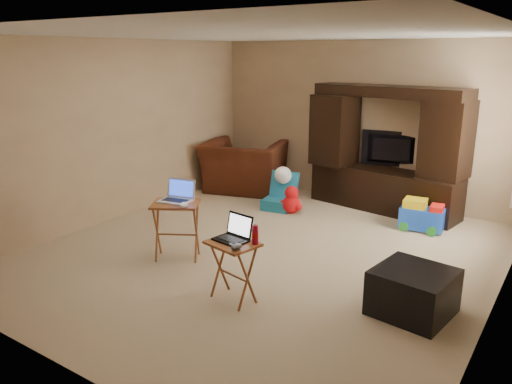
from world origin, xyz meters
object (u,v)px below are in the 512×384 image
Objects in this scene: plush_toy at (291,199)px; mouse_right at (236,247)px; water_bottle at (255,235)px; laptop_left at (175,192)px; entertainment_center at (386,150)px; tray_table_left at (177,231)px; recliner at (245,166)px; mouse_left at (184,205)px; push_toy at (422,215)px; child_rocker at (278,191)px; laptop_right at (230,229)px; television at (391,150)px; ottoman at (413,292)px; tray_table_right at (233,271)px.

mouse_right reaches higher than plush_toy.
laptop_left is at bearing 163.41° from water_bottle.
tray_table_left is at bearing -103.75° from entertainment_center.
mouse_right is at bearing 108.50° from recliner.
tray_table_left is at bearing 159.78° from mouse_left.
water_bottle reaches higher than push_toy.
entertainment_center is 3.99× the size of child_rocker.
television is at bearing 95.23° from laptop_right.
television is 3.62m from mouse_left.
ottoman is at bearing -25.22° from tray_table_left.
entertainment_center is at bearing 41.72° from plush_toy.
entertainment_center is 3.60m from laptop_right.
television is 1.82m from child_rocker.
plush_toy is 1.85m from push_toy.
laptop_left reaches higher than laptop_right.
laptop_right is (-1.55, -0.69, 0.50)m from ottoman.
tray_table_left is at bearing 94.65° from recliner.
entertainment_center is 2.43m from recliner.
entertainment_center reaches higher than tray_table_right.
laptop_right is at bearing 77.97° from television.
recliner reaches higher than plush_toy.
tray_table_left is at bearing 59.82° from television.
television is 1.31m from push_toy.
tray_table_left is at bearing -98.44° from child_rocker.
tray_table_right is (2.20, -3.31, -0.13)m from recliner.
tray_table_right is (-0.17, -3.82, -0.59)m from television.
recliner is 3.19m from mouse_left.
recliner is 9.64× the size of mouse_left.
tray_table_right is at bearing -22.20° from mouse_left.
recliner is 4.15m from mouse_right.
ottoman is 2.53m from mouse_left.
mouse_left is (0.22, -0.10, -0.09)m from laptop_left.
push_toy is at bearing -1.58° from child_rocker.
push_toy is 3.28m from tray_table_left.
child_rocker is 0.99× the size of push_toy.
entertainment_center reaches higher than recliner.
child_rocker is 0.87× the size of ottoman.
mouse_right is at bearing -74.55° from child_rocker.
television is (-0.00, 0.22, -0.04)m from entertainment_center.
entertainment_center is 1.72× the size of recliner.
laptop_left is at bearing -136.04° from push_toy.
plush_toy is at bearing 52.78° from tray_table_left.
television reaches higher than plush_toy.
laptop_left is 1.45m from mouse_right.
laptop_left is (1.03, -2.82, 0.36)m from recliner.
ottoman is 1.53m from water_bottle.
entertainment_center is at bearing 24.35° from child_rocker.
child_rocker is 2.97m from laptop_right.
tray_table_right is (0.89, -2.66, 0.09)m from plush_toy.
television is 1.58× the size of tray_table_right.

